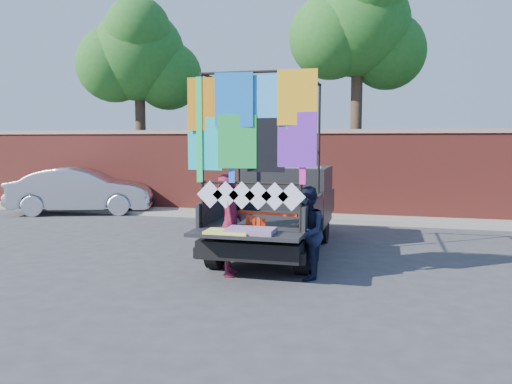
% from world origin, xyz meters
% --- Properties ---
extents(ground, '(90.00, 90.00, 0.00)m').
position_xyz_m(ground, '(0.00, 0.00, 0.00)').
color(ground, '#38383A').
rests_on(ground, ground).
extents(brick_wall, '(30.00, 0.45, 2.61)m').
position_xyz_m(brick_wall, '(0.00, 7.00, 1.33)').
color(brick_wall, maroon).
rests_on(brick_wall, ground).
extents(curb, '(30.00, 1.20, 0.12)m').
position_xyz_m(curb, '(0.00, 6.30, 0.06)').
color(curb, gray).
rests_on(curb, ground).
extents(tree_left, '(4.20, 3.30, 7.05)m').
position_xyz_m(tree_left, '(-6.48, 8.12, 5.12)').
color(tree_left, '#38281C').
rests_on(tree_left, ground).
extents(tree_mid, '(4.20, 3.30, 7.73)m').
position_xyz_m(tree_mid, '(1.02, 8.12, 5.70)').
color(tree_mid, '#38281C').
rests_on(tree_mid, ground).
extents(pickup_truck, '(2.16, 5.41, 3.41)m').
position_xyz_m(pickup_truck, '(-0.18, 2.49, 0.86)').
color(pickup_truck, black).
rests_on(pickup_truck, ground).
extents(sedan, '(4.58, 2.89, 1.43)m').
position_xyz_m(sedan, '(-7.27, 5.70, 0.71)').
color(sedan, silver).
rests_on(sedan, ground).
extents(woman, '(0.56, 0.72, 1.73)m').
position_xyz_m(woman, '(-0.59, 0.03, 0.87)').
color(woman, maroon).
rests_on(woman, ground).
extents(man, '(0.70, 0.84, 1.55)m').
position_xyz_m(man, '(0.70, 0.11, 0.77)').
color(man, black).
rests_on(man, ground).
extents(streamer_bundle, '(1.05, 0.22, 0.72)m').
position_xyz_m(streamer_bundle, '(-0.06, 0.06, 0.87)').
color(streamer_bundle, red).
rests_on(streamer_bundle, ground).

